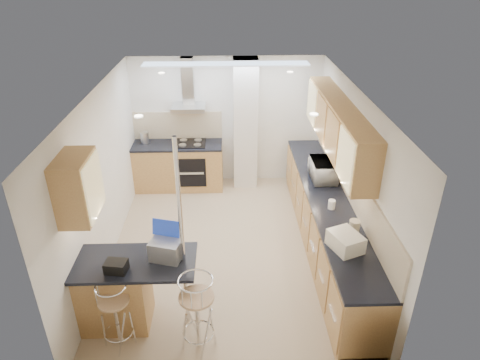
{
  "coord_description": "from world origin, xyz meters",
  "views": [
    {
      "loc": [
        -0.0,
        -5.45,
        4.11
      ],
      "look_at": [
        0.18,
        0.2,
        1.12
      ],
      "focal_mm": 32.0,
      "sensor_mm": 36.0,
      "label": 1
    }
  ],
  "objects_px": {
    "microwave": "(324,170)",
    "bar_stool_end": "(197,314)",
    "laptop": "(166,249)",
    "bread_bin": "(345,241)",
    "bar_stool_near": "(116,316)"
  },
  "relations": [
    {
      "from": "microwave",
      "to": "bar_stool_end",
      "type": "distance_m",
      "value": 3.16
    },
    {
      "from": "bar_stool_end",
      "to": "laptop",
      "type": "bearing_deg",
      "value": 48.46
    },
    {
      "from": "laptop",
      "to": "bread_bin",
      "type": "xyz_separation_m",
      "value": [
        2.15,
        0.14,
        -0.04
      ]
    },
    {
      "from": "microwave",
      "to": "bread_bin",
      "type": "bearing_deg",
      "value": 176.5
    },
    {
      "from": "microwave",
      "to": "bread_bin",
      "type": "height_order",
      "value": "microwave"
    },
    {
      "from": "laptop",
      "to": "bar_stool_near",
      "type": "xyz_separation_m",
      "value": [
        -0.57,
        -0.42,
        -0.6
      ]
    },
    {
      "from": "microwave",
      "to": "bar_stool_near",
      "type": "height_order",
      "value": "microwave"
    },
    {
      "from": "laptop",
      "to": "bar_stool_end",
      "type": "relative_size",
      "value": 0.35
    },
    {
      "from": "bar_stool_near",
      "to": "bar_stool_end",
      "type": "xyz_separation_m",
      "value": [
        0.93,
        -0.06,
        0.05
      ]
    },
    {
      "from": "microwave",
      "to": "bread_bin",
      "type": "xyz_separation_m",
      "value": [
        -0.11,
        -1.83,
        -0.05
      ]
    },
    {
      "from": "bar_stool_near",
      "to": "bread_bin",
      "type": "distance_m",
      "value": 2.83
    },
    {
      "from": "bar_stool_near",
      "to": "bread_bin",
      "type": "xyz_separation_m",
      "value": [
        2.72,
        0.56,
        0.57
      ]
    },
    {
      "from": "microwave",
      "to": "bar_stool_end",
      "type": "height_order",
      "value": "microwave"
    },
    {
      "from": "bar_stool_near",
      "to": "microwave",
      "type": "bearing_deg",
      "value": 56.37
    },
    {
      "from": "bar_stool_end",
      "to": "bread_bin",
      "type": "height_order",
      "value": "bread_bin"
    }
  ]
}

